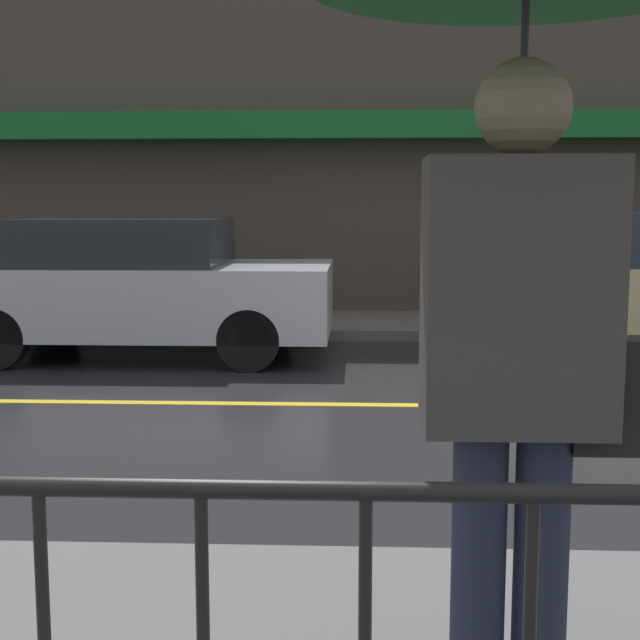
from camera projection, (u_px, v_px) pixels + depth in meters
name	position (u px, v px, depth m)	size (l,w,h in m)	color
ground_plane	(522.00, 407.00, 7.04)	(80.00, 80.00, 0.00)	#262628
sidewalk_far	(461.00, 325.00, 11.24)	(28.00, 1.97, 0.13)	#60605E
lane_marking	(522.00, 406.00, 7.04)	(25.20, 0.12, 0.01)	gold
building_storefront	(457.00, 78.00, 11.92)	(28.00, 0.85, 6.60)	#4C4238
pedestrian	(526.00, 76.00, 2.22)	(1.12, 1.12, 2.26)	#23283D
car_silver	(138.00, 286.00, 9.30)	(3.95, 1.84, 1.44)	#B2B5BA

